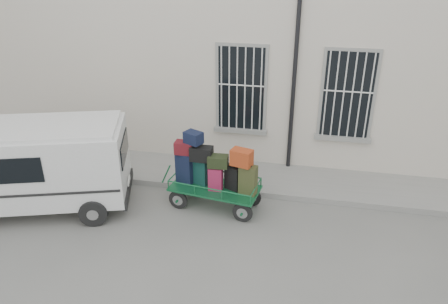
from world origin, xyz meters
TOP-DOWN VIEW (x-y plane):
  - ground at (0.00, 0.00)m, footprint 80.00×80.00m
  - building at (0.00, 5.50)m, footprint 24.00×5.15m
  - sidewalk at (0.00, 2.20)m, footprint 24.00×1.70m
  - luggage_cart at (-0.66, 0.75)m, footprint 2.47×1.23m
  - van at (-4.65, -0.10)m, footprint 4.46×2.88m

SIDE VIEW (x-z plane):
  - ground at x=0.00m, z-range 0.00..0.00m
  - sidewalk at x=0.00m, z-range 0.00..0.15m
  - luggage_cart at x=-0.66m, z-range -0.02..1.84m
  - van at x=-4.65m, z-range 0.15..2.25m
  - building at x=0.00m, z-range 0.00..6.00m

